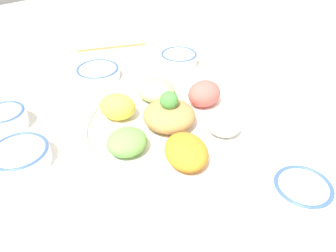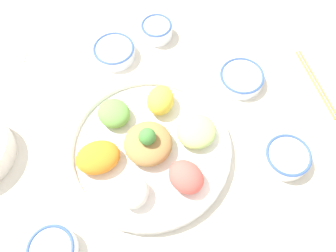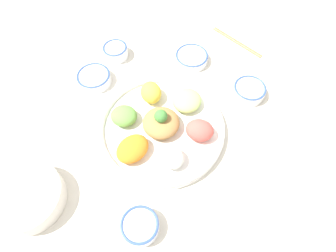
{
  "view_description": "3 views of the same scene",
  "coord_description": "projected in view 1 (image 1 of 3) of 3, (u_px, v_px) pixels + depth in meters",
  "views": [
    {
      "loc": [
        -0.36,
        -0.41,
        0.45
      ],
      "look_at": [
        -0.03,
        0.01,
        0.04
      ],
      "focal_mm": 35.0,
      "sensor_mm": 36.0,
      "label": 1
    },
    {
      "loc": [
        0.25,
        -0.11,
        0.74
      ],
      "look_at": [
        0.0,
        0.09,
        0.09
      ],
      "focal_mm": 35.0,
      "sensor_mm": 36.0,
      "label": 2
    },
    {
      "loc": [
        0.17,
        -0.36,
        0.77
      ],
      "look_at": [
        0.01,
        0.05,
        0.02
      ],
      "focal_mm": 30.0,
      "sensor_mm": 36.0,
      "label": 3
    }
  ],
  "objects": [
    {
      "name": "ground_plane",
      "position": [
        182.0,
        140.0,
        0.71
      ],
      "size": [
        2.4,
        2.4,
        0.0
      ],
      "primitive_type": "plane",
      "color": "silver"
    },
    {
      "name": "salad_platter",
      "position": [
        169.0,
        123.0,
        0.71
      ],
      "size": [
        0.39,
        0.39,
        0.1
      ],
      "color": "white",
      "rests_on": "ground_plane"
    },
    {
      "name": "sauce_bowl_red",
      "position": [
        20.0,
        156.0,
        0.64
      ],
      "size": [
        0.11,
        0.11,
        0.04
      ],
      "color": "white",
      "rests_on": "ground_plane"
    },
    {
      "name": "rice_bowl_blue",
      "position": [
        301.0,
        192.0,
        0.56
      ],
      "size": [
        0.1,
        0.1,
        0.04
      ],
      "color": "white",
      "rests_on": "ground_plane"
    },
    {
      "name": "sauce_bowl_dark",
      "position": [
        6.0,
        118.0,
        0.73
      ],
      "size": [
        0.09,
        0.09,
        0.04
      ],
      "color": "white",
      "rests_on": "ground_plane"
    },
    {
      "name": "rice_bowl_plain",
      "position": [
        98.0,
        72.0,
        0.91
      ],
      "size": [
        0.12,
        0.12,
        0.03
      ],
      "color": "white",
      "rests_on": "ground_plane"
    },
    {
      "name": "sauce_bowl_far",
      "position": [
        179.0,
        59.0,
        0.97
      ],
      "size": [
        0.11,
        0.11,
        0.04
      ],
      "color": "white",
      "rests_on": "ground_plane"
    },
    {
      "name": "chopsticks_pair_near",
      "position": [
        112.0,
        47.0,
        1.08
      ],
      "size": [
        0.22,
        0.1,
        0.01
      ],
      "rotation": [
        0.0,
        0.0,
        2.74
      ],
      "color": "#9E6B3D",
      "rests_on": "ground_plane"
    },
    {
      "name": "serving_spoon_main",
      "position": [
        245.0,
        78.0,
        0.92
      ],
      "size": [
        0.04,
        0.13,
        0.01
      ],
      "rotation": [
        0.0,
        0.0,
        4.66
      ],
      "color": "white",
      "rests_on": "ground_plane"
    }
  ]
}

